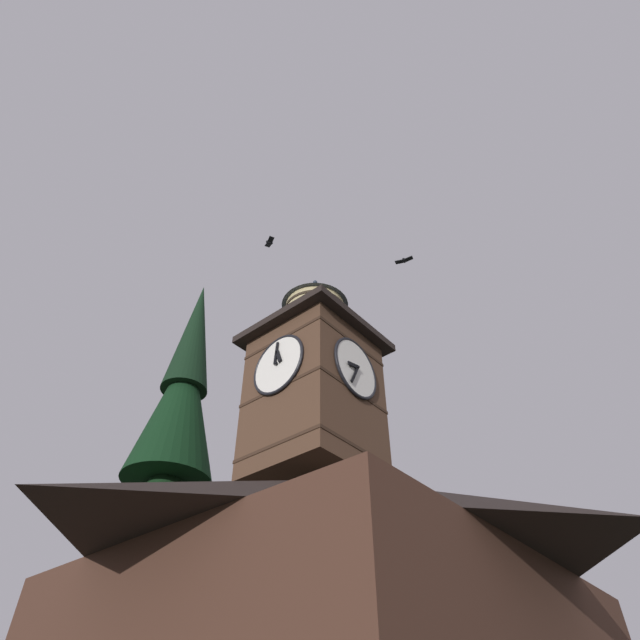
{
  "coord_description": "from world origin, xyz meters",
  "views": [
    {
      "loc": [
        9.1,
        8.24,
        1.95
      ],
      "look_at": [
        -2.19,
        -1.34,
        14.61
      ],
      "focal_mm": 30.22,
      "sensor_mm": 36.0,
      "label": 1
    }
  ],
  "objects_px": {
    "clock_tower": "(314,383)",
    "flying_bird_low": "(404,260)",
    "pine_tree_behind": "(155,538)",
    "flying_bird_high": "(269,242)",
    "moon": "(85,574)"
  },
  "relations": [
    {
      "from": "clock_tower",
      "to": "moon",
      "type": "xyz_separation_m",
      "value": [
        -15.38,
        -41.16,
        4.71
      ]
    },
    {
      "from": "flying_bird_low",
      "to": "pine_tree_behind",
      "type": "bearing_deg",
      "value": -69.36
    },
    {
      "from": "clock_tower",
      "to": "flying_bird_low",
      "type": "xyz_separation_m",
      "value": [
        -3.1,
        2.15,
        6.68
      ]
    },
    {
      "from": "clock_tower",
      "to": "flying_bird_low",
      "type": "bearing_deg",
      "value": 145.16
    },
    {
      "from": "clock_tower",
      "to": "moon",
      "type": "bearing_deg",
      "value": -110.49
    },
    {
      "from": "clock_tower",
      "to": "moon",
      "type": "relative_size",
      "value": 5.22
    },
    {
      "from": "moon",
      "to": "flying_bird_low",
      "type": "distance_m",
      "value": 45.07
    },
    {
      "from": "clock_tower",
      "to": "moon",
      "type": "distance_m",
      "value": 44.19
    },
    {
      "from": "clock_tower",
      "to": "flying_bird_high",
      "type": "height_order",
      "value": "flying_bird_high"
    },
    {
      "from": "clock_tower",
      "to": "pine_tree_behind",
      "type": "height_order",
      "value": "pine_tree_behind"
    },
    {
      "from": "clock_tower",
      "to": "pine_tree_behind",
      "type": "relative_size",
      "value": 0.4
    },
    {
      "from": "pine_tree_behind",
      "to": "flying_bird_high",
      "type": "distance_m",
      "value": 11.46
    },
    {
      "from": "moon",
      "to": "flying_bird_high",
      "type": "distance_m",
      "value": 43.18
    },
    {
      "from": "moon",
      "to": "flying_bird_high",
      "type": "relative_size",
      "value": 2.51
    },
    {
      "from": "clock_tower",
      "to": "flying_bird_low",
      "type": "relative_size",
      "value": 10.32
    }
  ]
}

